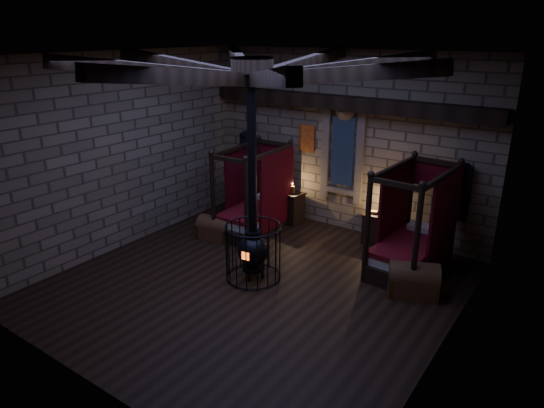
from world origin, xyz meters
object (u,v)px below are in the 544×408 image
Objects in this scene: bed_right at (412,245)px; bed_left at (255,211)px; stove at (253,248)px; trunk_left at (215,229)px; trunk_right at (413,280)px.

bed_left is at bearing -173.75° from bed_right.
bed_left is 2.41m from stove.
bed_right is 2.53× the size of trunk_left.
bed_left is at bearing 54.82° from trunk_left.
trunk_right is at bearing -12.72° from bed_left.
trunk_right is (4.17, -0.77, -0.22)m from bed_left.
bed_right is 3.18m from stove.
bed_right is 4.39m from trunk_left.
bed_right is at bearing 5.36° from trunk_left.
stove is at bearing 179.62° from trunk_right.
trunk_right is 3.03m from stove.
trunk_left is 4.63m from trunk_right.
trunk_left is (-0.46, -0.95, -0.25)m from bed_left.
trunk_left is (-4.24, -1.12, -0.27)m from bed_right.
stove is at bearing -37.67° from trunk_left.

